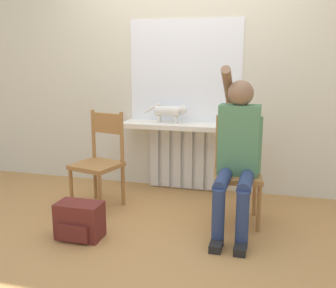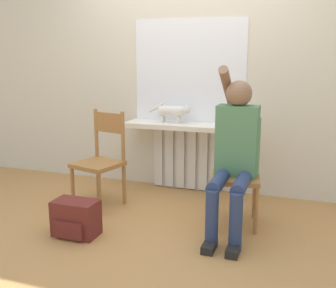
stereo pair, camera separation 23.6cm
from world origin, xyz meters
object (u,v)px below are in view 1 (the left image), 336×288
(chair_right, at_px, (237,170))
(cat, at_px, (171,111))
(backpack, at_px, (79,221))
(chair_left, at_px, (100,160))
(person, at_px, (238,148))

(chair_right, height_order, cat, cat)
(cat, relative_size, backpack, 1.29)
(chair_left, xyz_separation_m, backpack, (0.13, -0.69, -0.32))
(person, relative_size, backpack, 3.77)
(chair_right, relative_size, cat, 1.98)
(person, xyz_separation_m, cat, (-0.78, 0.76, 0.19))
(person, bearing_deg, chair_left, 174.45)
(chair_right, bearing_deg, backpack, -158.20)
(chair_left, bearing_deg, cat, 64.51)
(person, height_order, backpack, person)
(chair_left, height_order, chair_right, same)
(chair_left, xyz_separation_m, cat, (0.53, 0.63, 0.41))
(chair_right, xyz_separation_m, person, (0.01, -0.13, 0.22))
(chair_left, distance_m, chair_right, 1.30)
(chair_left, distance_m, person, 1.33)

